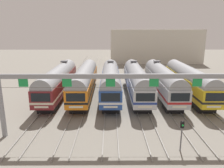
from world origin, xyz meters
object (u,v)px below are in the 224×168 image
at_px(commuter_train_maroon, 58,80).
at_px(commuter_train_silver, 137,80).
at_px(commuter_train_stainless, 163,80).
at_px(commuter_train_yellow, 189,80).
at_px(catenary_gantry, 132,85).
at_px(yard_signal_mast, 182,130).
at_px(commuter_train_orange, 84,80).
at_px(commuter_train_blue, 111,80).

distance_m(commuter_train_maroon, commuter_train_silver, 12.50).
xyz_separation_m(commuter_train_stainless, commuter_train_yellow, (4.17, -0.00, -0.00)).
bearing_deg(commuter_train_stainless, catenary_gantry, -114.85).
bearing_deg(commuter_train_silver, yard_signal_mast, -82.71).
bearing_deg(catenary_gantry, commuter_train_silver, 81.23).
relative_size(commuter_train_silver, commuter_train_stainless, 1.00).
bearing_deg(catenary_gantry, commuter_train_yellow, 52.33).
bearing_deg(commuter_train_silver, catenary_gantry, -98.77).
distance_m(commuter_train_maroon, yard_signal_mast, 21.87).
bearing_deg(commuter_train_stainless, commuter_train_orange, -179.98).
height_order(commuter_train_orange, commuter_train_blue, commuter_train_blue).
relative_size(commuter_train_maroon, catenary_gantry, 0.69).
distance_m(commuter_train_stainless, commuter_train_yellow, 4.17).
height_order(commuter_train_silver, catenary_gantry, catenary_gantry).
bearing_deg(commuter_train_maroon, commuter_train_orange, -0.06).
relative_size(commuter_train_maroon, commuter_train_silver, 1.00).
distance_m(commuter_train_stainless, catenary_gantry, 15.11).
bearing_deg(commuter_train_yellow, commuter_train_silver, 179.97).
bearing_deg(commuter_train_blue, commuter_train_silver, 0.00).
height_order(commuter_train_blue, yard_signal_mast, commuter_train_blue).
bearing_deg(commuter_train_blue, yard_signal_mast, -69.00).
xyz_separation_m(commuter_train_blue, commuter_train_silver, (4.17, 0.00, 0.00)).
height_order(commuter_train_orange, catenary_gantry, catenary_gantry).
distance_m(commuter_train_maroon, catenary_gantry, 17.26).
xyz_separation_m(commuter_train_maroon, yard_signal_mast, (14.59, -16.29, -0.67)).
relative_size(commuter_train_stainless, catenary_gantry, 0.69).
bearing_deg(yard_signal_mast, commuter_train_maroon, 131.85).
bearing_deg(commuter_train_blue, commuter_train_stainless, 0.00).
distance_m(commuter_train_stainless, yard_signal_mast, 16.43).
bearing_deg(commuter_train_maroon, catenary_gantry, -52.34).
height_order(commuter_train_maroon, commuter_train_stainless, same).
xyz_separation_m(commuter_train_orange, catenary_gantry, (6.25, -13.49, 2.67)).
bearing_deg(commuter_train_orange, commuter_train_silver, 0.03).
xyz_separation_m(commuter_train_blue, commuter_train_yellow, (12.50, -0.00, -0.00)).
distance_m(commuter_train_maroon, commuter_train_orange, 4.17).
bearing_deg(commuter_train_maroon, commuter_train_stainless, 0.00).
relative_size(commuter_train_blue, commuter_train_stainless, 1.00).
bearing_deg(catenary_gantry, yard_signal_mast, -33.78).
bearing_deg(commuter_train_stainless, yard_signal_mast, -97.29).
bearing_deg(commuter_train_stainless, commuter_train_yellow, -0.06).
height_order(commuter_train_blue, catenary_gantry, catenary_gantry).
bearing_deg(commuter_train_orange, yard_signal_mast, -57.39).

